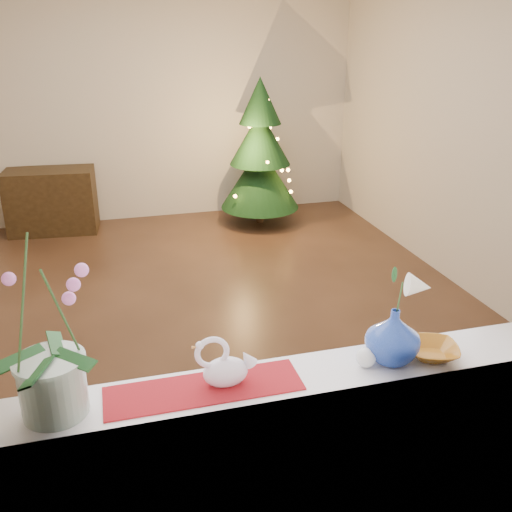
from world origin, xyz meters
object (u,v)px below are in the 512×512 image
at_px(swan, 225,362).
at_px(amber_dish, 432,351).
at_px(blue_vase, 393,332).
at_px(paperweight, 366,357).
at_px(xmas_tree, 260,153).
at_px(orchid_pot, 43,322).
at_px(side_table, 52,201).

height_order(swan, amber_dish, swan).
bearing_deg(blue_vase, paperweight, -174.37).
distance_m(amber_dish, xmas_tree, 4.37).
bearing_deg(paperweight, swan, 177.29).
height_order(paperweight, amber_dish, paperweight).
relative_size(orchid_pot, side_table, 0.75).
relative_size(xmas_tree, side_table, 1.76).
bearing_deg(amber_dish, blue_vase, 174.99).
distance_m(orchid_pot, amber_dish, 1.43).
xyz_separation_m(blue_vase, amber_dish, (0.17, -0.01, -0.10)).
relative_size(orchid_pot, amber_dish, 3.99).
xyz_separation_m(orchid_pot, amber_dish, (1.39, -0.02, -0.32)).
xyz_separation_m(swan, blue_vase, (0.65, -0.01, 0.03)).
relative_size(swan, paperweight, 2.92).
distance_m(orchid_pot, side_table, 4.72).
bearing_deg(paperweight, amber_dish, -0.76).
height_order(paperweight, side_table, paperweight).
bearing_deg(xmas_tree, amber_dish, -96.86).
xyz_separation_m(blue_vase, side_table, (-1.57, 4.62, -0.70)).
distance_m(swan, xmas_tree, 4.52).
bearing_deg(orchid_pot, side_table, 94.22).
distance_m(swan, paperweight, 0.54).
relative_size(paperweight, xmas_tree, 0.05).
bearing_deg(amber_dish, paperweight, 179.24).
xyz_separation_m(orchid_pot, blue_vase, (1.23, -0.01, -0.22)).
height_order(blue_vase, paperweight, blue_vase).
height_order(xmas_tree, side_table, xmas_tree).
distance_m(swan, side_table, 4.75).
bearing_deg(swan, xmas_tree, 64.11).
bearing_deg(orchid_pot, blue_vase, -0.38).
bearing_deg(paperweight, orchid_pot, 179.02).
bearing_deg(amber_dish, orchid_pot, 179.06).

